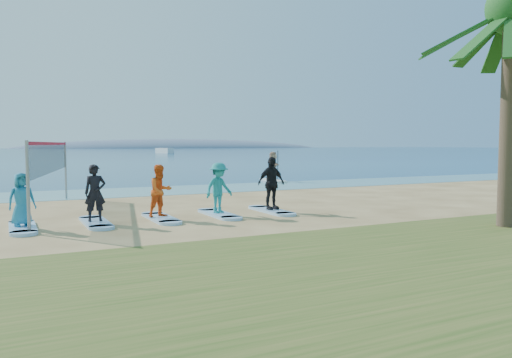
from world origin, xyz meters
name	(u,v)px	position (x,y,z in m)	size (l,w,h in m)	color
ground	(247,218)	(0.00, 0.00, 0.00)	(600.00, 600.00, 0.00)	tan
shallow_water	(159,191)	(0.00, 10.50, 0.01)	(600.00, 600.00, 0.00)	teal
ocean	(30,152)	(0.00, 160.00, 0.01)	(600.00, 600.00, 0.00)	navy
island_ridge	(180,148)	(95.00, 300.00, 0.00)	(220.00, 56.00, 18.00)	slate
volleyball_net	(51,158)	(-5.58, 4.38, 1.90)	(1.92, 8.90, 2.50)	gray
paddleboard	(273,180)	(8.36, 13.57, 0.06)	(0.70, 3.00, 0.12)	silver
paddleboarder	(273,166)	(8.36, 13.57, 1.02)	(1.67, 0.53, 1.80)	tan
boat_offshore_b	(165,153)	(30.55, 114.21, 0.00)	(1.90, 6.53, 1.39)	silver
surfboard_0	(22,227)	(-6.64, 0.87, 0.04)	(0.70, 2.20, 0.09)	#92BCE3
student_0	(22,199)	(-6.64, 0.87, 0.85)	(0.74, 0.48, 1.51)	teal
surfboard_1	(96,222)	(-4.64, 0.87, 0.04)	(0.70, 2.20, 0.09)	#92BCE3
student_1	(95,193)	(-4.64, 0.87, 0.94)	(0.62, 0.41, 1.71)	black
surfboard_2	(161,218)	(-2.64, 0.87, 0.04)	(0.70, 2.20, 0.09)	#92BCE3
student_2	(160,191)	(-2.64, 0.87, 0.92)	(0.81, 0.63, 1.66)	#E65718
surfboard_3	(219,214)	(-0.64, 0.87, 0.04)	(0.70, 2.20, 0.09)	#92BCE3
student_3	(219,188)	(-0.64, 0.87, 0.94)	(1.09, 0.63, 1.69)	teal
surfboard_4	(271,211)	(1.36, 0.87, 0.04)	(0.70, 2.20, 0.09)	#92BCE3
student_4	(271,183)	(1.36, 0.87, 1.02)	(1.09, 0.45, 1.86)	black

